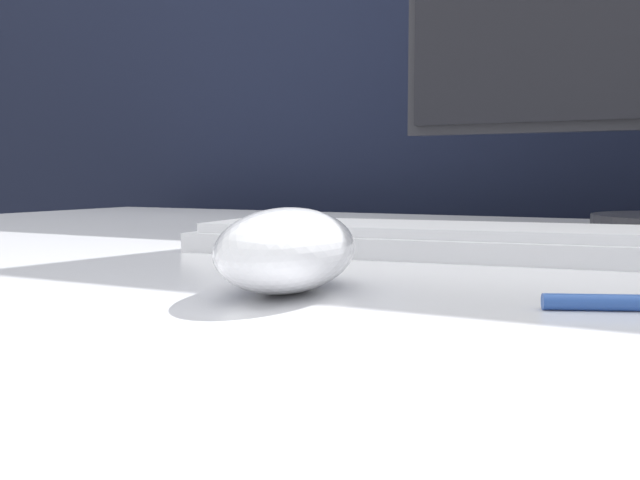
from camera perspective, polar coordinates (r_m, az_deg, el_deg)
name	(u,v)px	position (r m, az deg, el deg)	size (l,w,h in m)	color
partition_panel	(533,243)	(1.32, 15.89, -0.23)	(5.00, 0.03, 1.38)	black
computer_mouse_near	(288,250)	(0.41, -2.49, -0.73)	(0.10, 0.14, 0.05)	white
keyboard	(414,240)	(0.62, 7.17, 0.03)	(0.38, 0.17, 0.02)	silver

